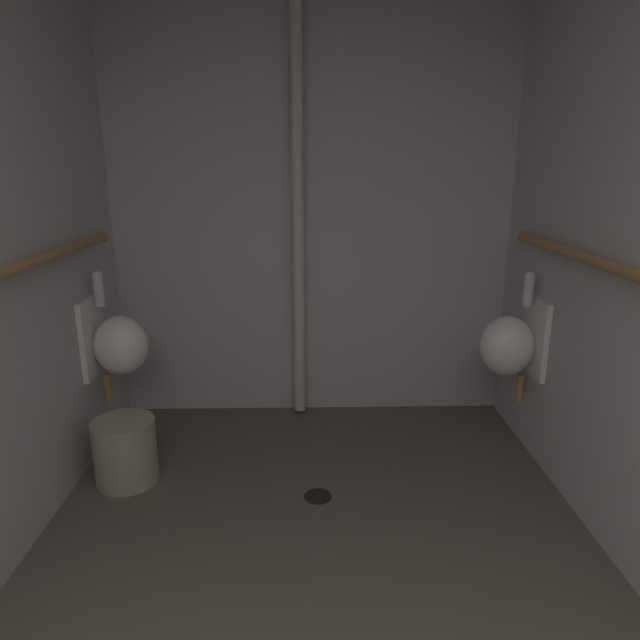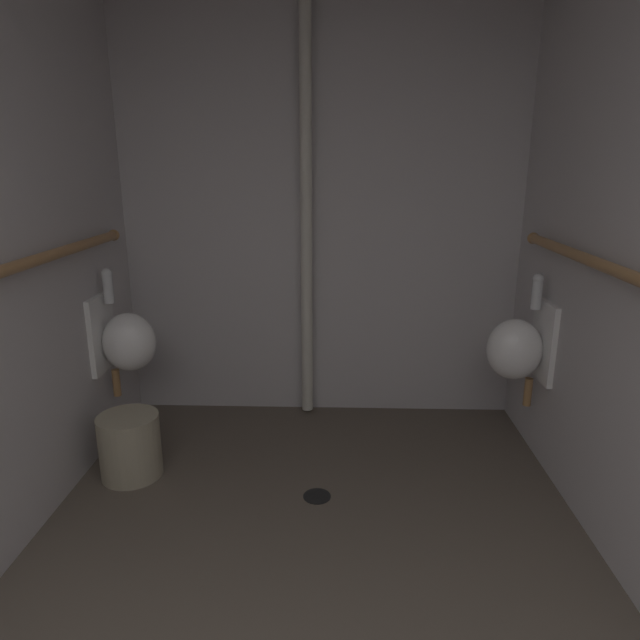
{
  "view_description": "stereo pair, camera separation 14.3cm",
  "coord_description": "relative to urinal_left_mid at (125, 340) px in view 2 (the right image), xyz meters",
  "views": [
    {
      "loc": [
        -0.03,
        0.23,
        1.62
      ],
      "look_at": [
        0.03,
        2.77,
        0.9
      ],
      "focal_mm": 31.33,
      "sensor_mm": 36.0,
      "label": 1
    },
    {
      "loc": [
        0.11,
        0.23,
        1.62
      ],
      "look_at": [
        0.03,
        2.77,
        0.9
      ],
      "focal_mm": 31.33,
      "sensor_mm": 36.0,
      "label": 2
    }
  ],
  "objects": [
    {
      "name": "urinal_left_mid",
      "position": [
        0.0,
        0.0,
        0.0
      ],
      "size": [
        0.32,
        0.3,
        0.76
      ],
      "color": "white"
    },
    {
      "name": "waste_bin",
      "position": [
        0.11,
        -0.36,
        -0.47
      ],
      "size": [
        0.32,
        0.32,
        0.34
      ],
      "primitive_type": "cylinder",
      "color": "#9E937A",
      "rests_on": "ground"
    },
    {
      "name": "standpipe_back_wall",
      "position": [
        1.01,
        0.45,
        0.68
      ],
      "size": [
        0.07,
        0.07,
        2.6
      ],
      "primitive_type": "cylinder",
      "color": "beige",
      "rests_on": "ground"
    },
    {
      "name": "floor_drain",
      "position": [
        1.11,
        -0.53,
        -0.64
      ],
      "size": [
        0.14,
        0.14,
        0.01
      ],
      "primitive_type": "cylinder",
      "color": "black",
      "rests_on": "ground"
    },
    {
      "name": "floor",
      "position": [
        1.1,
        -1.34,
        -0.68
      ],
      "size": [
        2.62,
        3.87,
        0.08
      ],
      "primitive_type": "cube",
      "color": "brown",
      "rests_on": "ground"
    },
    {
      "name": "urinal_right_mid",
      "position": [
        2.2,
        -0.06,
        0.0
      ],
      "size": [
        0.32,
        0.3,
        0.76
      ],
      "color": "white"
    },
    {
      "name": "wall_back",
      "position": [
        1.1,
        0.56,
        0.68
      ],
      "size": [
        2.62,
        0.06,
        2.65
      ],
      "primitive_type": "cube",
      "color": "#BEB8B9",
      "rests_on": "ground"
    }
  ]
}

